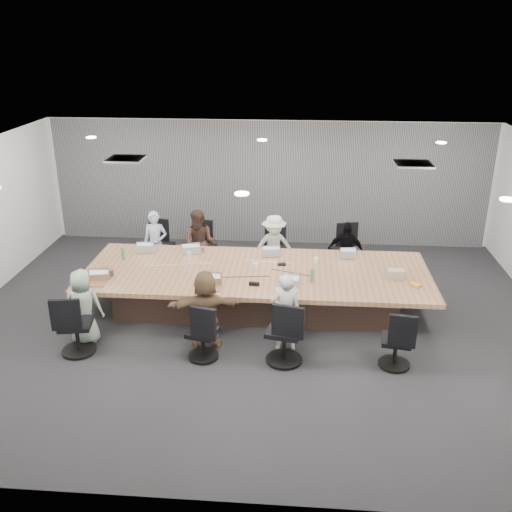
# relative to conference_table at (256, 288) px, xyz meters

# --- Properties ---
(floor) EXTENTS (10.00, 8.00, 0.00)m
(floor) POSITION_rel_conference_table_xyz_m (0.00, -0.50, -0.40)
(floor) COLOR #27282B
(floor) RESTS_ON ground
(ceiling) EXTENTS (10.00, 8.00, 0.00)m
(ceiling) POSITION_rel_conference_table_xyz_m (0.00, -0.50, 2.40)
(ceiling) COLOR white
(ceiling) RESTS_ON wall_back
(wall_back) EXTENTS (10.00, 0.00, 2.80)m
(wall_back) POSITION_rel_conference_table_xyz_m (0.00, 3.50, 1.00)
(wall_back) COLOR silver
(wall_back) RESTS_ON ground
(wall_front) EXTENTS (10.00, 0.00, 2.80)m
(wall_front) POSITION_rel_conference_table_xyz_m (0.00, -4.50, 1.00)
(wall_front) COLOR silver
(wall_front) RESTS_ON ground
(curtain) EXTENTS (9.80, 0.04, 2.80)m
(curtain) POSITION_rel_conference_table_xyz_m (0.00, 3.42, 1.00)
(curtain) COLOR slate
(curtain) RESTS_ON ground
(conference_table) EXTENTS (6.00, 2.20, 0.74)m
(conference_table) POSITION_rel_conference_table_xyz_m (0.00, 0.00, 0.00)
(conference_table) COLOR #473128
(conference_table) RESTS_ON ground
(chair_0) EXTENTS (0.68, 0.68, 0.82)m
(chair_0) POSITION_rel_conference_table_xyz_m (-2.13, 1.70, 0.01)
(chair_0) COLOR black
(chair_0) RESTS_ON ground
(chair_1) EXTENTS (0.62, 0.62, 0.80)m
(chair_1) POSITION_rel_conference_table_xyz_m (-1.23, 1.70, 0.00)
(chair_1) COLOR black
(chair_1) RESTS_ON ground
(chair_2) EXTENTS (0.55, 0.55, 0.81)m
(chair_2) POSITION_rel_conference_table_xyz_m (0.24, 1.70, 0.00)
(chair_2) COLOR black
(chair_2) RESTS_ON ground
(chair_3) EXTENTS (0.69, 0.69, 0.83)m
(chair_3) POSITION_rel_conference_table_xyz_m (1.64, 1.70, 0.01)
(chair_3) COLOR black
(chair_3) RESTS_ON ground
(chair_4) EXTENTS (0.64, 0.64, 0.82)m
(chair_4) POSITION_rel_conference_table_xyz_m (-2.62, -1.70, 0.01)
(chair_4) COLOR black
(chair_4) RESTS_ON ground
(chair_5) EXTENTS (0.59, 0.59, 0.73)m
(chair_5) POSITION_rel_conference_table_xyz_m (-0.68, -1.70, -0.04)
(chair_5) COLOR black
(chair_5) RESTS_ON ground
(chair_6) EXTENTS (0.70, 0.70, 0.87)m
(chair_6) POSITION_rel_conference_table_xyz_m (0.55, -1.70, 0.03)
(chair_6) COLOR black
(chair_6) RESTS_ON ground
(chair_7) EXTENTS (0.55, 0.55, 0.73)m
(chair_7) POSITION_rel_conference_table_xyz_m (2.19, -1.70, -0.04)
(chair_7) COLOR black
(chair_7) RESTS_ON ground
(person_0) EXTENTS (0.49, 0.32, 1.32)m
(person_0) POSITION_rel_conference_table_xyz_m (-2.13, 1.35, 0.26)
(person_0) COLOR #A0B0CB
(person_0) RESTS_ON ground
(laptop_0) EXTENTS (0.34, 0.24, 0.02)m
(laptop_0) POSITION_rel_conference_table_xyz_m (-2.13, 0.80, 0.35)
(laptop_0) COLOR #B2B2B7
(laptop_0) RESTS_ON conference_table
(person_1) EXTENTS (0.73, 0.61, 1.38)m
(person_1) POSITION_rel_conference_table_xyz_m (-1.23, 1.35, 0.29)
(person_1) COLOR #39251F
(person_1) RESTS_ON ground
(laptop_1) EXTENTS (0.40, 0.32, 0.02)m
(laptop_1) POSITION_rel_conference_table_xyz_m (-1.23, 0.80, 0.35)
(laptop_1) COLOR #B2B2B7
(laptop_1) RESTS_ON conference_table
(person_2) EXTENTS (0.94, 0.69, 1.31)m
(person_2) POSITION_rel_conference_table_xyz_m (0.24, 1.35, 0.26)
(person_2) COLOR #ACC1AF
(person_2) RESTS_ON ground
(laptop_2) EXTENTS (0.37, 0.28, 0.02)m
(laptop_2) POSITION_rel_conference_table_xyz_m (0.24, 0.80, 0.35)
(laptop_2) COLOR #B2B2B7
(laptop_2) RESTS_ON conference_table
(person_3) EXTENTS (0.76, 0.42, 1.22)m
(person_3) POSITION_rel_conference_table_xyz_m (1.64, 1.35, 0.21)
(person_3) COLOR black
(person_3) RESTS_ON ground
(laptop_3) EXTENTS (0.30, 0.22, 0.02)m
(laptop_3) POSITION_rel_conference_table_xyz_m (1.64, 0.80, 0.35)
(laptop_3) COLOR #B2B2B7
(laptop_3) RESTS_ON conference_table
(person_4) EXTENTS (0.64, 0.46, 1.23)m
(person_4) POSITION_rel_conference_table_xyz_m (-2.62, -1.35, 0.21)
(person_4) COLOR #8CA591
(person_4) RESTS_ON ground
(laptop_4) EXTENTS (0.39, 0.31, 0.02)m
(laptop_4) POSITION_rel_conference_table_xyz_m (-2.62, -0.80, 0.35)
(laptop_4) COLOR #8C6647
(laptop_4) RESTS_ON conference_table
(person_5) EXTENTS (1.23, 0.60, 1.27)m
(person_5) POSITION_rel_conference_table_xyz_m (-0.68, -1.35, 0.24)
(person_5) COLOR brown
(person_5) RESTS_ON ground
(laptop_5) EXTENTS (0.36, 0.26, 0.02)m
(laptop_5) POSITION_rel_conference_table_xyz_m (-0.68, -0.80, 0.35)
(laptop_5) COLOR #8C6647
(laptop_5) RESTS_ON conference_table
(person_6) EXTENTS (0.50, 0.35, 1.27)m
(person_6) POSITION_rel_conference_table_xyz_m (0.55, -1.35, 0.24)
(person_6) COLOR #BDBDBD
(person_6) RESTS_ON ground
(laptop_6) EXTENTS (0.39, 0.30, 0.02)m
(laptop_6) POSITION_rel_conference_table_xyz_m (0.55, -0.80, 0.35)
(laptop_6) COLOR #B2B2B7
(laptop_6) RESTS_ON conference_table
(bottle_green_left) EXTENTS (0.08, 0.08, 0.22)m
(bottle_green_left) POSITION_rel_conference_table_xyz_m (-2.46, 0.31, 0.45)
(bottle_green_left) COLOR #42874C
(bottle_green_left) RESTS_ON conference_table
(bottle_green_right) EXTENTS (0.08, 0.08, 0.24)m
(bottle_green_right) POSITION_rel_conference_table_xyz_m (0.96, -0.40, 0.46)
(bottle_green_right) COLOR #42874C
(bottle_green_right) RESTS_ON conference_table
(bottle_clear) EXTENTS (0.07, 0.07, 0.22)m
(bottle_clear) POSITION_rel_conference_table_xyz_m (-1.23, 0.22, 0.45)
(bottle_clear) COLOR silver
(bottle_clear) RESTS_ON conference_table
(cup_white_far) EXTENTS (0.10, 0.10, 0.11)m
(cup_white_far) POSITION_rel_conference_table_xyz_m (-0.02, 0.06, 0.39)
(cup_white_far) COLOR white
(cup_white_far) RESTS_ON conference_table
(cup_white_near) EXTENTS (0.11, 0.11, 0.10)m
(cup_white_near) POSITION_rel_conference_table_xyz_m (1.04, 0.42, 0.39)
(cup_white_near) COLOR white
(cup_white_near) RESTS_ON conference_table
(mug_brown) EXTENTS (0.11, 0.11, 0.11)m
(mug_brown) POSITION_rel_conference_table_xyz_m (-2.45, -0.43, 0.40)
(mug_brown) COLOR brown
(mug_brown) RESTS_ON conference_table
(mic_left) EXTENTS (0.16, 0.12, 0.03)m
(mic_left) POSITION_rel_conference_table_xyz_m (-0.65, -0.47, 0.35)
(mic_left) COLOR black
(mic_left) RESTS_ON conference_table
(mic_right) EXTENTS (0.15, 0.11, 0.03)m
(mic_right) POSITION_rel_conference_table_xyz_m (0.43, 0.28, 0.35)
(mic_right) COLOR black
(mic_right) RESTS_ON conference_table
(stapler) EXTENTS (0.18, 0.06, 0.07)m
(stapler) POSITION_rel_conference_table_xyz_m (0.01, -0.63, 0.37)
(stapler) COLOR black
(stapler) RESTS_ON conference_table
(canvas_bag) EXTENTS (0.27, 0.17, 0.14)m
(canvas_bag) POSITION_rel_conference_table_xyz_m (2.37, -0.13, 0.41)
(canvas_bag) COLOR tan
(canvas_bag) RESTS_ON conference_table
(snack_packet) EXTENTS (0.20, 0.21, 0.04)m
(snack_packet) POSITION_rel_conference_table_xyz_m (2.65, -0.44, 0.36)
(snack_packet) COLOR orange
(snack_packet) RESTS_ON conference_table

